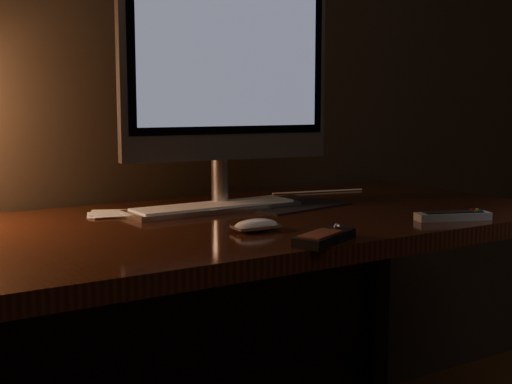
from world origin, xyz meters
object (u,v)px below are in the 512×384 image
media_remote (325,237)px  tv_remote (453,216)px  desk (219,267)px  mouse (256,227)px  keyboard (214,207)px  monitor (226,74)px

media_remote → tv_remote: (0.41, 0.04, -0.00)m
desk → mouse: 0.28m
mouse → keyboard: bearing=81.8°
keyboard → mouse: 0.30m
keyboard → monitor: bearing=7.2°
mouse → media_remote: bearing=-70.1°
desk → tv_remote: size_ratio=9.03×
monitor → tv_remote: 0.64m
mouse → tv_remote: size_ratio=0.56×
desk → keyboard: (0.02, 0.05, 0.14)m
keyboard → media_remote: size_ratio=2.64×
desk → media_remote: media_remote is taller
mouse → tv_remote: 0.47m
mouse → tv_remote: (0.45, -0.13, 0.00)m
keyboard → tv_remote: tv_remote is taller
monitor → mouse: size_ratio=5.76×
mouse → media_remote: 0.18m
monitor → tv_remote: size_ratio=3.20×
keyboard → media_remote: (-0.01, -0.46, 0.00)m
monitor → media_remote: (-0.05, -0.46, -0.32)m
tv_remote → keyboard: bearing=154.9°
keyboard → mouse: (-0.06, -0.29, 0.00)m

